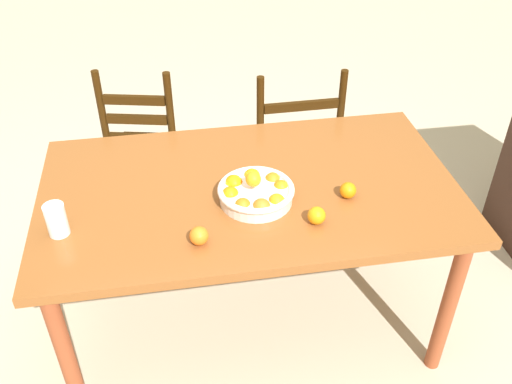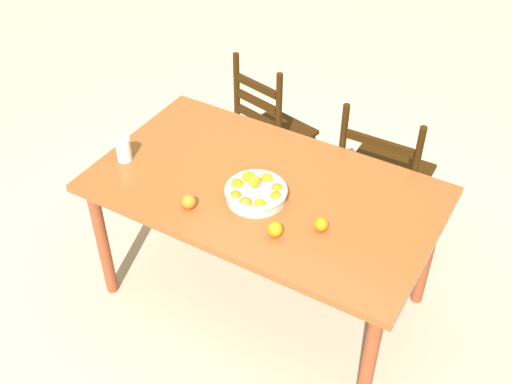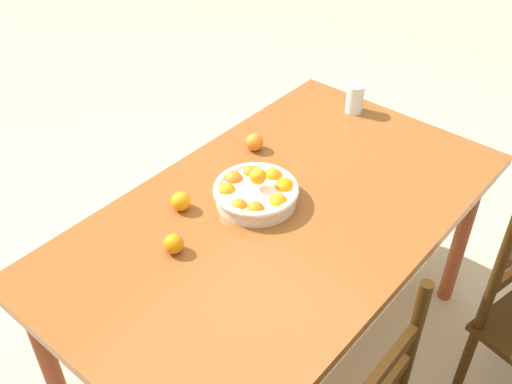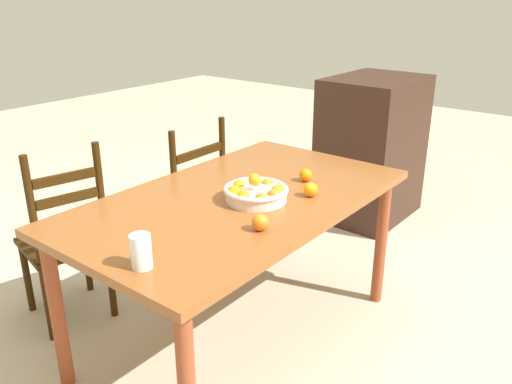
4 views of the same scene
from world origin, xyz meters
TOP-DOWN VIEW (x-y plane):
  - ground_plane at (0.00, 0.00)m, footprint 12.00×12.00m
  - dining_table at (0.00, 0.00)m, footprint 1.62×0.93m
  - chair_near_window at (-0.41, 0.80)m, footprint 0.46×0.46m
  - chair_by_cabinet at (0.34, 0.73)m, footprint 0.46×0.46m
  - fruit_bowl at (0.01, -0.10)m, footprint 0.29×0.29m
  - orange_loose_0 at (0.20, -0.26)m, footprint 0.07×0.07m
  - orange_loose_1 at (-0.22, -0.30)m, footprint 0.07×0.07m
  - orange_loose_2 at (0.36, -0.13)m, footprint 0.06×0.06m
  - drinking_glass at (-0.70, -0.17)m, footprint 0.07×0.07m

SIDE VIEW (x-z plane):
  - ground_plane at x=0.00m, z-range 0.00..0.00m
  - chair_by_cabinet at x=0.34m, z-range -0.03..0.91m
  - chair_near_window at x=-0.41m, z-range -0.04..0.92m
  - dining_table at x=0.00m, z-range 0.30..1.06m
  - orange_loose_2 at x=0.36m, z-range 0.76..0.82m
  - orange_loose_0 at x=0.20m, z-range 0.76..0.83m
  - orange_loose_1 at x=-0.22m, z-range 0.76..0.83m
  - fruit_bowl at x=0.01m, z-range 0.74..0.86m
  - drinking_glass at x=-0.70m, z-range 0.76..0.88m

